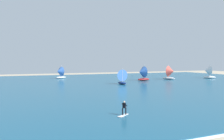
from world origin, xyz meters
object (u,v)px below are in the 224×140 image
object	(u,v)px
sailboat_mid_left	(60,73)
sailboat_near_shore	(208,72)
sailboat_heeled_over	(142,73)
sailboat_anchored_offshore	(170,73)
sailboat_outermost	(121,77)
kitesurfer	(123,110)

from	to	relation	value
sailboat_mid_left	sailboat_near_shore	size ratio (longest dim) A/B	0.91
sailboat_heeled_over	sailboat_anchored_offshore	distance (m)	11.27
sailboat_outermost	sailboat_near_shore	xyz separation A→B (m)	(38.08, 6.37, 0.36)
sailboat_outermost	sailboat_heeled_over	distance (m)	12.94
sailboat_near_shore	sailboat_heeled_over	xyz separation A→B (m)	(-27.30, 0.77, -0.05)
sailboat_near_shore	sailboat_heeled_over	size ratio (longest dim) A/B	1.02
kitesurfer	sailboat_near_shore	xyz separation A→B (m)	(52.68, 38.93, 1.85)
kitesurfer	sailboat_outermost	distance (m)	35.72
kitesurfer	sailboat_mid_left	xyz separation A→B (m)	(2.01, 58.68, 1.62)
sailboat_mid_left	sailboat_anchored_offshore	xyz separation A→B (m)	(34.64, -18.86, 0.21)
sailboat_mid_left	sailboat_heeled_over	distance (m)	30.10
kitesurfer	sailboat_heeled_over	world-z (taller)	sailboat_heeled_over
kitesurfer	sailboat_anchored_offshore	bearing A→B (deg)	47.37
kitesurfer	sailboat_near_shore	distance (m)	65.53
sailboat_outermost	sailboat_heeled_over	size ratio (longest dim) A/B	0.87
sailboat_heeled_over	kitesurfer	bearing A→B (deg)	-122.59
sailboat_mid_left	sailboat_outermost	xyz separation A→B (m)	(12.59, -26.12, -0.13)
sailboat_heeled_over	sailboat_anchored_offshore	bearing A→B (deg)	0.59
sailboat_heeled_over	sailboat_anchored_offshore	world-z (taller)	sailboat_anchored_offshore
sailboat_outermost	sailboat_near_shore	world-z (taller)	sailboat_near_shore
sailboat_outermost	sailboat_heeled_over	world-z (taller)	sailboat_heeled_over
sailboat_outermost	sailboat_near_shore	size ratio (longest dim) A/B	0.85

